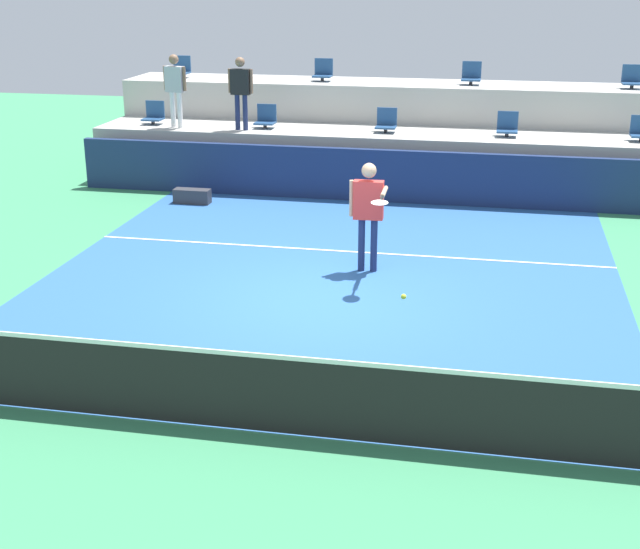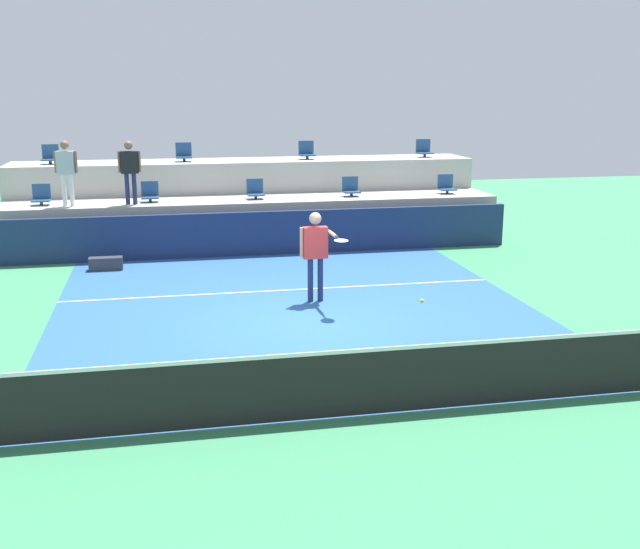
% 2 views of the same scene
% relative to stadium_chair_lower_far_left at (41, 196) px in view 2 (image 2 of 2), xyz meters
% --- Properties ---
extents(ground_plane, '(40.00, 40.00, 0.00)m').
position_rel_stadium_chair_lower_far_left_xyz_m(ground_plane, '(5.35, -7.23, -1.46)').
color(ground_plane, '#388456').
extents(court_inner_paint, '(9.00, 10.00, 0.01)m').
position_rel_stadium_chair_lower_far_left_xyz_m(court_inner_paint, '(5.35, -6.23, -1.46)').
color(court_inner_paint, '#285693').
rests_on(court_inner_paint, ground_plane).
extents(court_service_line, '(9.00, 0.06, 0.00)m').
position_rel_stadium_chair_lower_far_left_xyz_m(court_service_line, '(5.35, -4.83, -1.46)').
color(court_service_line, white).
rests_on(court_service_line, ground_plane).
extents(tennis_net, '(10.48, 0.08, 1.07)m').
position_rel_stadium_chair_lower_far_left_xyz_m(tennis_net, '(5.35, -11.23, -0.97)').
color(tennis_net, black).
rests_on(tennis_net, ground_plane).
extents(sponsor_backboard, '(13.00, 0.16, 1.10)m').
position_rel_stadium_chair_lower_far_left_xyz_m(sponsor_backboard, '(5.35, -1.23, -0.91)').
color(sponsor_backboard, navy).
rests_on(sponsor_backboard, ground_plane).
extents(seating_tier_lower, '(13.00, 1.80, 1.25)m').
position_rel_stadium_chair_lower_far_left_xyz_m(seating_tier_lower, '(5.35, 0.07, -0.84)').
color(seating_tier_lower, '#ADAAA3').
rests_on(seating_tier_lower, ground_plane).
extents(seating_tier_upper, '(13.00, 1.80, 2.10)m').
position_rel_stadium_chair_lower_far_left_xyz_m(seating_tier_upper, '(5.35, 1.87, -0.41)').
color(seating_tier_upper, '#ADAAA3').
rests_on(seating_tier_upper, ground_plane).
extents(stadium_chair_lower_far_left, '(0.44, 0.40, 0.52)m').
position_rel_stadium_chair_lower_far_left_xyz_m(stadium_chair_lower_far_left, '(0.00, 0.00, 0.00)').
color(stadium_chair_lower_far_left, '#2D2D33').
rests_on(stadium_chair_lower_far_left, seating_tier_lower).
extents(stadium_chair_lower_left, '(0.44, 0.40, 0.52)m').
position_rel_stadium_chair_lower_far_left_xyz_m(stadium_chair_lower_left, '(2.66, 0.00, 0.00)').
color(stadium_chair_lower_left, '#2D2D33').
rests_on(stadium_chair_lower_left, seating_tier_lower).
extents(stadium_chair_lower_center, '(0.44, 0.40, 0.52)m').
position_rel_stadium_chair_lower_far_left_xyz_m(stadium_chair_lower_center, '(5.38, 0.00, 0.00)').
color(stadium_chair_lower_center, '#2D2D33').
rests_on(stadium_chair_lower_center, seating_tier_lower).
extents(stadium_chair_lower_right, '(0.44, 0.40, 0.52)m').
position_rel_stadium_chair_lower_far_left_xyz_m(stadium_chair_lower_right, '(7.98, 0.00, 0.00)').
color(stadium_chair_lower_right, '#2D2D33').
rests_on(stadium_chair_lower_right, seating_tier_lower).
extents(stadium_chair_lower_far_right, '(0.44, 0.40, 0.52)m').
position_rel_stadium_chair_lower_far_left_xyz_m(stadium_chair_lower_far_right, '(10.71, 0.00, 0.00)').
color(stadium_chair_lower_far_right, '#2D2D33').
rests_on(stadium_chair_lower_far_right, seating_tier_lower).
extents(stadium_chair_upper_far_left, '(0.44, 0.40, 0.52)m').
position_rel_stadium_chair_lower_far_left_xyz_m(stadium_chair_upper_far_left, '(0.05, 1.80, 0.85)').
color(stadium_chair_upper_far_left, '#2D2D33').
rests_on(stadium_chair_upper_far_left, seating_tier_upper).
extents(stadium_chair_upper_left, '(0.44, 0.40, 0.52)m').
position_rel_stadium_chair_lower_far_left_xyz_m(stadium_chair_upper_left, '(3.61, 1.80, 0.85)').
color(stadium_chair_upper_left, '#2D2D33').
rests_on(stadium_chair_upper_left, seating_tier_upper).
extents(stadium_chair_upper_right, '(0.44, 0.40, 0.52)m').
position_rel_stadium_chair_lower_far_left_xyz_m(stadium_chair_upper_right, '(7.10, 1.80, 0.85)').
color(stadium_chair_upper_right, '#2D2D33').
rests_on(stadium_chair_upper_right, seating_tier_upper).
extents(stadium_chair_upper_far_right, '(0.44, 0.40, 0.52)m').
position_rel_stadium_chair_lower_far_left_xyz_m(stadium_chair_upper_far_right, '(10.65, 1.80, 0.85)').
color(stadium_chair_upper_far_right, '#2D2D33').
rests_on(stadium_chair_upper_far_right, seating_tier_upper).
extents(tennis_player, '(0.74, 1.21, 1.78)m').
position_rel_stadium_chair_lower_far_left_xyz_m(tennis_player, '(5.86, -5.81, -0.37)').
color(tennis_player, navy).
rests_on(tennis_player, ground_plane).
extents(spectator_in_white, '(0.57, 0.26, 1.61)m').
position_rel_stadium_chair_lower_far_left_xyz_m(spectator_in_white, '(0.69, -0.38, 0.75)').
color(spectator_in_white, white).
rests_on(spectator_in_white, seating_tier_lower).
extents(spectator_leaning_on_rail, '(0.56, 0.21, 1.58)m').
position_rel_stadium_chair_lower_far_left_xyz_m(spectator_leaning_on_rail, '(2.21, -0.38, 0.73)').
color(spectator_leaning_on_rail, navy).
rests_on(spectator_leaning_on_rail, seating_tier_lower).
extents(tennis_ball, '(0.07, 0.07, 0.07)m').
position_rel_stadium_chair_lower_far_left_xyz_m(tennis_ball, '(6.81, -9.34, -0.53)').
color(tennis_ball, '#CCE033').
extents(equipment_bag, '(0.76, 0.28, 0.30)m').
position_rel_stadium_chair_lower_far_left_xyz_m(equipment_bag, '(1.62, -2.18, -1.31)').
color(equipment_bag, '#333338').
rests_on(equipment_bag, ground_plane).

